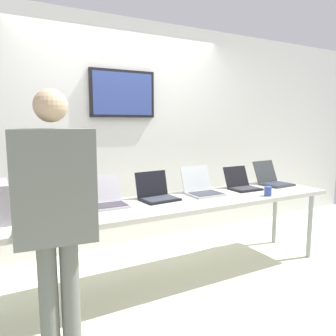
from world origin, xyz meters
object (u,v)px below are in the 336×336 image
object	(u,v)px
laptop_station_2	(157,193)
workbench	(171,207)
person	(55,206)
coffee_mug	(268,191)
laptop_station_0	(41,207)
laptop_station_1	(104,199)
laptop_station_5	(272,179)
laptop_station_4	(242,184)
laptop_station_3	(202,188)

from	to	relation	value
laptop_station_2	workbench	bearing A→B (deg)	-62.22
person	coffee_mug	bearing A→B (deg)	10.28
workbench	laptop_station_0	world-z (taller)	laptop_station_0
laptop_station_1	laptop_station_5	xyz separation A→B (m)	(2.01, 0.02, 0.00)
workbench	laptop_station_4	world-z (taller)	laptop_station_4
laptop_station_0	laptop_station_3	bearing A→B (deg)	-0.29
workbench	person	distance (m)	1.29
person	coffee_mug	world-z (taller)	person
workbench	laptop_station_2	bearing A→B (deg)	117.78
laptop_station_4	laptop_station_5	world-z (taller)	laptop_station_5
laptop_station_4	laptop_station_5	bearing A→B (deg)	3.18
laptop_station_4	person	xyz separation A→B (m)	(-2.05, -0.75, 0.19)
workbench	laptop_station_0	size ratio (longest dim) A/B	9.79
coffee_mug	workbench	bearing A→B (deg)	165.23
laptop_station_0	workbench	bearing A→B (deg)	-7.44
laptop_station_0	laptop_station_3	size ratio (longest dim) A/B	0.96
laptop_station_0	laptop_station_5	xyz separation A→B (m)	(2.51, 0.01, 0.00)
laptop_station_1	laptop_station_4	distance (m)	1.53
workbench	laptop_station_5	distance (m)	1.44
laptop_station_4	laptop_station_5	distance (m)	0.48
person	laptop_station_0	bearing A→B (deg)	88.85
laptop_station_3	coffee_mug	xyz separation A→B (m)	(0.52, -0.38, -0.01)
laptop_station_2	coffee_mug	xyz separation A→B (m)	(1.02, -0.39, -0.01)
laptop_station_5	laptop_station_2	bearing A→B (deg)	-179.32
laptop_station_1	person	distance (m)	0.94
laptop_station_0	laptop_station_4	bearing A→B (deg)	-0.36
laptop_station_1	laptop_station_5	size ratio (longest dim) A/B	0.95
laptop_station_1	laptop_station_5	distance (m)	2.01
coffee_mug	laptop_station_2	bearing A→B (deg)	159.20
coffee_mug	laptop_station_1	bearing A→B (deg)	165.73
workbench	person	world-z (taller)	person
workbench	laptop_station_1	distance (m)	0.61
laptop_station_4	person	size ratio (longest dim) A/B	0.19
laptop_station_0	person	distance (m)	0.78
laptop_station_4	person	distance (m)	2.19
laptop_station_1	coffee_mug	distance (m)	1.58
laptop_station_1	person	bearing A→B (deg)	-124.24
coffee_mug	person	bearing A→B (deg)	-169.72
laptop_station_1	laptop_station_2	bearing A→B (deg)	-0.15
laptop_station_5	coffee_mug	world-z (taller)	laptop_station_5
laptop_station_2	laptop_station_5	world-z (taller)	laptop_station_5
laptop_station_3	laptop_station_4	xyz separation A→B (m)	(0.52, -0.01, -0.01)
laptop_station_0	person	bearing A→B (deg)	-91.15
laptop_station_5	coffee_mug	bearing A→B (deg)	-140.01
workbench	laptop_station_4	distance (m)	0.96
laptop_station_4	coffee_mug	distance (m)	0.38
laptop_station_0	laptop_station_5	bearing A→B (deg)	0.32
workbench	laptop_station_3	size ratio (longest dim) A/B	9.40
laptop_station_4	coffee_mug	bearing A→B (deg)	-90.13
laptop_station_0	coffee_mug	world-z (taller)	laptop_station_0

